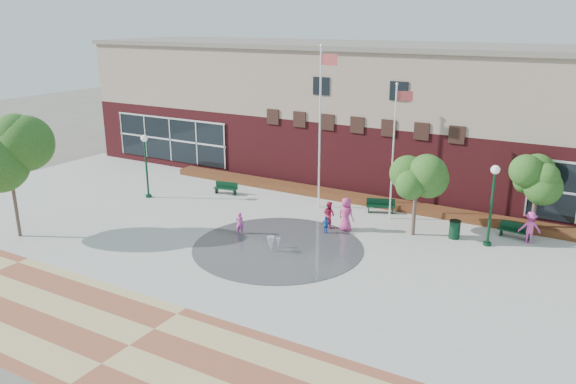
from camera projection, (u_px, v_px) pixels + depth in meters
The scene contains 24 objects.
ground at pixel (244, 270), 25.13m from camera, with size 120.00×120.00×0.00m, color #666056.
plaza_concrete at pixel (288, 241), 28.45m from camera, with size 46.00×18.00×0.01m, color #A8A8A0.
paver_band at pixel (129, 346), 19.34m from camera, with size 46.00×6.00×0.01m, color #995037.
splash_pad at pixel (278, 247), 27.62m from camera, with size 8.40×8.40×0.01m, color #383A3D.
library_building at pixel (386, 113), 38.23m from camera, with size 44.40×10.40×9.20m.
flower_bed at pixel (349, 201), 34.74m from camera, with size 26.00×1.20×0.40m, color maroon.
flagpole_left at pixel (321, 120), 31.93m from camera, with size 1.11×0.18×9.46m.
flagpole_right at pixel (394, 145), 30.32m from camera, with size 0.91×0.33×7.59m.
lamp_left at pixel (146, 159), 34.62m from camera, with size 0.42×0.42×4.00m.
lamp_right at pixel (492, 197), 27.11m from camera, with size 0.44×0.44×4.12m.
bench_left at pixel (226, 190), 35.93m from camera, with size 1.60×0.69×0.78m.
bench_mid at pixel (381, 209), 32.46m from camera, with size 1.69×1.05×0.82m.
bench_right at pixel (515, 234), 28.70m from camera, with size 1.66×0.63×0.81m.
trash_can at pixel (455, 229), 28.62m from camera, with size 0.59×0.59×0.97m.
tree_big_left at pixel (7, 149), 27.68m from camera, with size 4.05×4.05×6.48m.
tree_mid at pixel (417, 173), 28.23m from camera, with size 2.75×2.75×4.63m.
tree_small_right at pixel (539, 177), 28.46m from camera, with size 2.49×2.49×4.25m.
water_jet_a at pixel (271, 252), 27.09m from camera, with size 0.39×0.39×0.76m, color white.
water_jet_b at pixel (278, 248), 27.55m from camera, with size 0.22×0.22×0.50m, color white.
child_splash at pixel (240, 223), 29.19m from camera, with size 0.44×0.29×1.20m, color #DD48AE.
adult_red at pixel (329, 215), 30.01m from camera, with size 0.72×0.56×1.48m, color #BF264A.
adult_pink at pixel (346, 214), 29.56m from camera, with size 0.89×0.58×1.82m, color #C8397B.
child_blue at pixel (326, 225), 29.27m from camera, with size 0.55×0.23×0.94m, color blue.
person_bench at pixel (530, 228), 27.97m from camera, with size 1.06×0.61×1.64m, color #DF40A0.
Camera 1 is at (13.16, -18.92, 10.81)m, focal length 35.00 mm.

